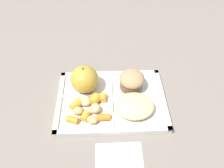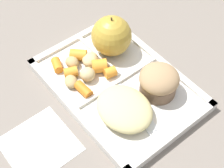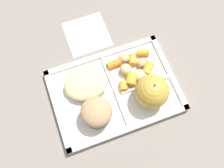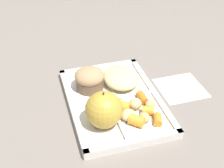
{
  "view_description": "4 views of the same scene",
  "coord_description": "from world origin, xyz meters",
  "px_view_note": "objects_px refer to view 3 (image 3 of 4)",
  "views": [
    {
      "loc": [
        -0.01,
        -0.39,
        0.53
      ],
      "look_at": [
        0.0,
        0.02,
        0.06
      ],
      "focal_mm": 34.56,
      "sensor_mm": 36.0,
      "label": 1
    },
    {
      "loc": [
        0.33,
        -0.28,
        0.55
      ],
      "look_at": [
        0.01,
        -0.02,
        0.04
      ],
      "focal_mm": 55.32,
      "sensor_mm": 36.0,
      "label": 2
    },
    {
      "loc": [
        0.08,
        0.19,
        0.62
      ],
      "look_at": [
        0.0,
        -0.01,
        0.05
      ],
      "focal_mm": 39.76,
      "sensor_mm": 36.0,
      "label": 3
    },
    {
      "loc": [
        -0.6,
        0.18,
        0.51
      ],
      "look_at": [
        0.0,
        0.0,
        0.06
      ],
      "focal_mm": 51.32,
      "sensor_mm": 36.0,
      "label": 4
    }
  ],
  "objects_px": {
    "bran_muffin": "(97,113)",
    "plastic_fork": "(82,96)",
    "green_apple": "(152,91)",
    "lunch_tray": "(115,91)"
  },
  "relations": [
    {
      "from": "bran_muffin",
      "to": "plastic_fork",
      "type": "xyz_separation_m",
      "value": [
        0.02,
        -0.06,
        -0.03
      ]
    },
    {
      "from": "lunch_tray",
      "to": "plastic_fork",
      "type": "distance_m",
      "value": 0.09
    },
    {
      "from": "lunch_tray",
      "to": "bran_muffin",
      "type": "height_order",
      "value": "bran_muffin"
    },
    {
      "from": "lunch_tray",
      "to": "plastic_fork",
      "type": "relative_size",
      "value": 2.06
    },
    {
      "from": "lunch_tray",
      "to": "green_apple",
      "type": "height_order",
      "value": "green_apple"
    },
    {
      "from": "lunch_tray",
      "to": "plastic_fork",
      "type": "height_order",
      "value": "lunch_tray"
    },
    {
      "from": "green_apple",
      "to": "bran_muffin",
      "type": "height_order",
      "value": "green_apple"
    },
    {
      "from": "green_apple",
      "to": "bran_muffin",
      "type": "distance_m",
      "value": 0.14
    },
    {
      "from": "green_apple",
      "to": "plastic_fork",
      "type": "height_order",
      "value": "green_apple"
    },
    {
      "from": "lunch_tray",
      "to": "green_apple",
      "type": "distance_m",
      "value": 0.1
    }
  ]
}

